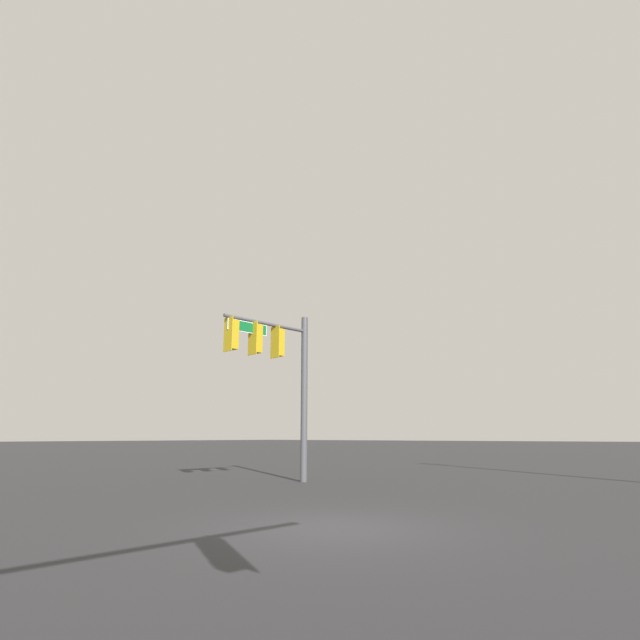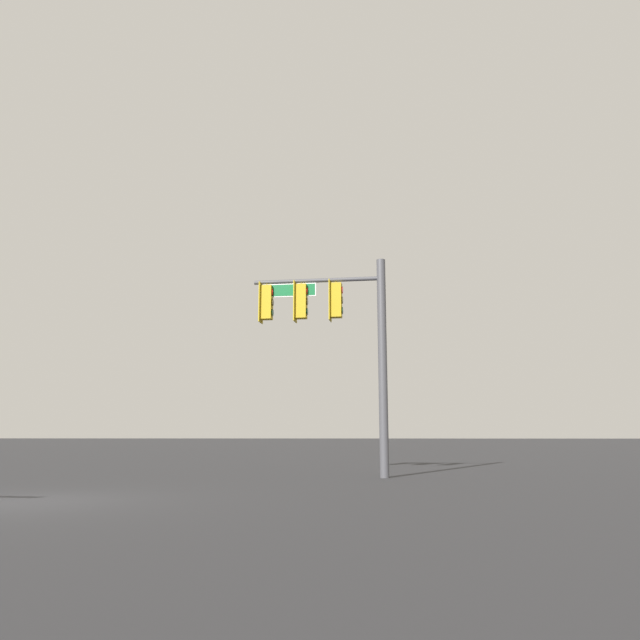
{
  "view_description": "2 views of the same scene",
  "coord_description": "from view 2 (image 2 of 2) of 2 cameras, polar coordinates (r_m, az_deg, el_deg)",
  "views": [
    {
      "loc": [
        8.26,
        6.43,
        1.76
      ],
      "look_at": [
        -6.89,
        -5.98,
        6.34
      ],
      "focal_mm": 28.0,
      "sensor_mm": 36.0,
      "label": 1
    },
    {
      "loc": [
        -6.44,
        11.92,
        1.27
      ],
      "look_at": [
        -5.46,
        -6.36,
        4.64
      ],
      "focal_mm": 35.0,
      "sensor_mm": 36.0,
      "label": 2
    }
  ],
  "objects": [
    {
      "name": "signal_pole_near",
      "position": [
        19.52,
        1.7,
        -0.81
      ],
      "size": [
        4.22,
        0.76,
        6.71
      ],
      "color": "#47474C",
      "rests_on": "ground_plane"
    },
    {
      "name": "ground_plane",
      "position": [
        13.61,
        -26.13,
        -14.74
      ],
      "size": [
        400.0,
        400.0,
        0.0
      ],
      "primitive_type": "plane",
      "color": "#2D2D30"
    }
  ]
}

